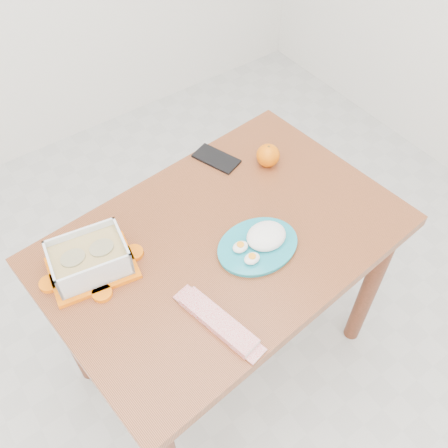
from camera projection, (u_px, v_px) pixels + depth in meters
ground at (217, 401)px, 1.89m from camera, size 3.50×3.50×0.00m
dining_table at (224, 261)px, 1.54m from camera, size 1.09×0.78×0.75m
food_container at (90, 259)px, 1.34m from camera, size 0.25×0.21×0.10m
orange_fruit at (268, 155)px, 1.61m from camera, size 0.08×0.08×0.08m
rice_plate at (261, 242)px, 1.41m from camera, size 0.25×0.25×0.06m
candy_bar at (218, 321)px, 1.26m from camera, size 0.10×0.24×0.02m
smartphone at (216, 159)px, 1.65m from camera, size 0.12×0.17×0.01m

